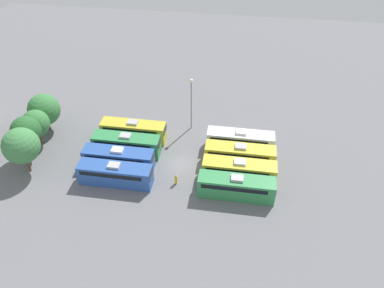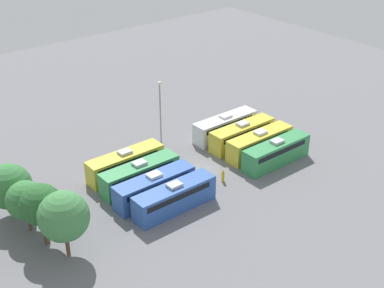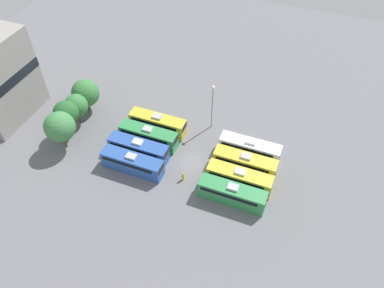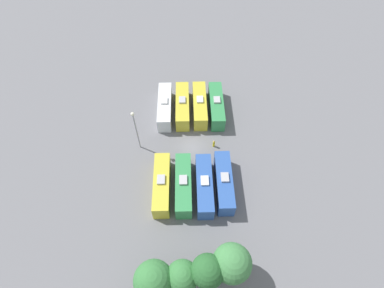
{
  "view_description": "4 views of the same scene",
  "coord_description": "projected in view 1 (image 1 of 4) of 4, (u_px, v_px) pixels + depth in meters",
  "views": [
    {
      "loc": [
        -39.59,
        -7.66,
        37.08
      ],
      "look_at": [
        0.97,
        -1.57,
        3.29
      ],
      "focal_mm": 35.0,
      "sensor_mm": 36.0,
      "label": 1
    },
    {
      "loc": [
        -44.71,
        37.81,
        34.72
      ],
      "look_at": [
        1.79,
        0.19,
        2.91
      ],
      "focal_mm": 50.0,
      "sensor_mm": 36.0,
      "label": 2
    },
    {
      "loc": [
        -37.4,
        -14.7,
        46.32
      ],
      "look_at": [
        1.81,
        0.61,
        2.25
      ],
      "focal_mm": 35.0,
      "sensor_mm": 36.0,
      "label": 3
    },
    {
      "loc": [
        0.7,
        30.62,
        43.45
      ],
      "look_at": [
        -0.03,
        0.44,
        1.5
      ],
      "focal_mm": 28.0,
      "sensor_mm": 36.0,
      "label": 4
    }
  ],
  "objects": [
    {
      "name": "bus_2",
      "position": [
        240.0,
        155.0,
        53.85
      ],
      "size": [
        2.51,
        10.08,
        3.37
      ],
      "color": "gold",
      "rests_on": "ground_plane"
    },
    {
      "name": "tree_3",
      "position": [
        44.0,
        110.0,
        58.84
      ],
      "size": [
        5.01,
        5.01,
        6.36
      ],
      "color": "brown",
      "rests_on": "ground_plane"
    },
    {
      "name": "bus_7",
      "position": [
        133.0,
        130.0,
        58.31
      ],
      "size": [
        2.51,
        10.08,
        3.37
      ],
      "color": "gold",
      "rests_on": "ground_plane"
    },
    {
      "name": "tree_1",
      "position": [
        26.0,
        131.0,
        53.1
      ],
      "size": [
        4.25,
        4.25,
        6.89
      ],
      "color": "brown",
      "rests_on": "ground_plane"
    },
    {
      "name": "ground_plane",
      "position": [
        180.0,
        164.0,
        54.67
      ],
      "size": [
        120.97,
        120.97,
        0.0
      ],
      "primitive_type": "plane",
      "color": "slate"
    },
    {
      "name": "tree_0",
      "position": [
        21.0,
        146.0,
        50.71
      ],
      "size": [
        5.06,
        5.06,
        7.18
      ],
      "color": "brown",
      "rests_on": "ground_plane"
    },
    {
      "name": "bus_4",
      "position": [
        115.0,
        174.0,
        50.81
      ],
      "size": [
        2.51,
        10.08,
        3.37
      ],
      "color": "#2D56A8",
      "rests_on": "ground_plane"
    },
    {
      "name": "bus_0",
      "position": [
        236.0,
        186.0,
        48.95
      ],
      "size": [
        2.51,
        10.08,
        3.37
      ],
      "color": "#338C4C",
      "rests_on": "ground_plane"
    },
    {
      "name": "light_pole",
      "position": [
        191.0,
        96.0,
        57.78
      ],
      "size": [
        0.6,
        0.6,
        9.07
      ],
      "color": "gray",
      "rests_on": "ground_plane"
    },
    {
      "name": "bus_6",
      "position": [
        126.0,
        144.0,
        55.74
      ],
      "size": [
        2.51,
        10.08,
        3.37
      ],
      "color": "#338C4C",
      "rests_on": "ground_plane"
    },
    {
      "name": "bus_1",
      "position": [
        239.0,
        170.0,
        51.33
      ],
      "size": [
        2.51,
        10.08,
        3.37
      ],
      "color": "gold",
      "rests_on": "ground_plane"
    },
    {
      "name": "worker_person",
      "position": [
        176.0,
        180.0,
        51.22
      ],
      "size": [
        0.36,
        0.36,
        1.62
      ],
      "color": "gold",
      "rests_on": "ground_plane"
    },
    {
      "name": "bus_3",
      "position": [
        240.0,
        140.0,
        56.41
      ],
      "size": [
        2.51,
        10.08,
        3.37
      ],
      "color": "silver",
      "rests_on": "ground_plane"
    },
    {
      "name": "tree_2",
      "position": [
        36.0,
        123.0,
        56.13
      ],
      "size": [
        4.17,
        4.17,
        5.86
      ],
      "color": "brown",
      "rests_on": "ground_plane"
    },
    {
      "name": "bus_5",
      "position": [
        118.0,
        158.0,
        53.26
      ],
      "size": [
        2.51,
        10.08,
        3.37
      ],
      "color": "#2D56A8",
      "rests_on": "ground_plane"
    }
  ]
}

